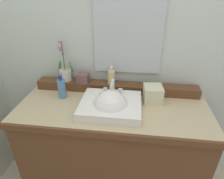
{
  "coord_description": "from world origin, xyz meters",
  "views": [
    {
      "loc": [
        0.14,
        -1.13,
        1.59
      ],
      "look_at": [
        -0.0,
        -0.01,
        0.96
      ],
      "focal_mm": 31.09,
      "sensor_mm": 36.0,
      "label": 1
    }
  ],
  "objects": [
    {
      "name": "potted_plant",
      "position": [
        -0.41,
        0.23,
        0.97
      ],
      "size": [
        0.13,
        0.09,
        0.33
      ],
      "color": "silver",
      "rests_on": "back_ledge"
    },
    {
      "name": "vanity_cabinet",
      "position": [
        0.0,
        -0.0,
        0.41
      ],
      "size": [
        1.35,
        0.57,
        0.83
      ],
      "color": "brown",
      "rests_on": "ground"
    },
    {
      "name": "back_ledge",
      "position": [
        0.0,
        0.22,
        0.86
      ],
      "size": [
        1.27,
        0.1,
        0.07
      ],
      "primitive_type": "cube",
      "color": "brown",
      "rests_on": "vanity_cabinet"
    },
    {
      "name": "trinket_box",
      "position": [
        -0.26,
        0.21,
        0.93
      ],
      "size": [
        0.1,
        0.08,
        0.07
      ],
      "primitive_type": "cube",
      "rotation": [
        0.0,
        0.0,
        -0.13
      ],
      "color": "brown",
      "rests_on": "back_ledge"
    },
    {
      "name": "mirror",
      "position": [
        0.07,
        0.28,
        1.24
      ],
      "size": [
        0.5,
        0.02,
        0.54
      ],
      "primitive_type": "cube",
      "color": "silver"
    },
    {
      "name": "lotion_bottle",
      "position": [
        -0.39,
        0.08,
        0.9
      ],
      "size": [
        0.06,
        0.06,
        0.18
      ],
      "color": "#5281B7",
      "rests_on": "vanity_cabinet"
    },
    {
      "name": "sink_basin",
      "position": [
        -0.01,
        -0.05,
        0.85
      ],
      "size": [
        0.41,
        0.35,
        0.27
      ],
      "color": "white",
      "rests_on": "vanity_cabinet"
    },
    {
      "name": "soap_dispenser",
      "position": [
        -0.04,
        0.21,
        0.95
      ],
      "size": [
        0.05,
        0.06,
        0.15
      ],
      "color": "#E2C488",
      "rests_on": "back_ledge"
    },
    {
      "name": "wall_back",
      "position": [
        0.0,
        0.39,
        1.21
      ],
      "size": [
        2.87,
        0.2,
        2.43
      ],
      "primitive_type": "cube",
      "color": "silver",
      "rests_on": "ground"
    },
    {
      "name": "tissue_box",
      "position": [
        0.28,
        0.11,
        0.88
      ],
      "size": [
        0.14,
        0.14,
        0.12
      ],
      "primitive_type": "cube",
      "rotation": [
        0.0,
        0.0,
        0.11
      ],
      "color": "beige",
      "rests_on": "vanity_cabinet"
    }
  ]
}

